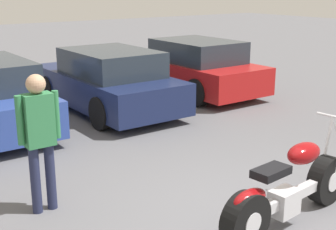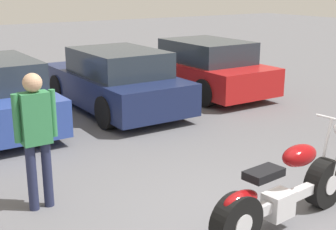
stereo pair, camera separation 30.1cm
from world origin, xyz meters
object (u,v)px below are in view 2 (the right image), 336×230
at_px(motorcycle, 283,193).
at_px(person_standing, 36,130).
at_px(parked_car_red, 202,68).
at_px(parked_car_navy, 115,81).

height_order(motorcycle, person_standing, person_standing).
bearing_deg(parked_car_red, person_standing, -143.99).
relative_size(motorcycle, parked_car_navy, 0.54).
bearing_deg(parked_car_red, motorcycle, -119.67).
bearing_deg(motorcycle, parked_car_navy, 82.02).
bearing_deg(person_standing, parked_car_red, 36.01).
height_order(motorcycle, parked_car_navy, parked_car_navy).
bearing_deg(motorcycle, parked_car_red, 60.33).
distance_m(motorcycle, person_standing, 2.97).
relative_size(motorcycle, person_standing, 1.30).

